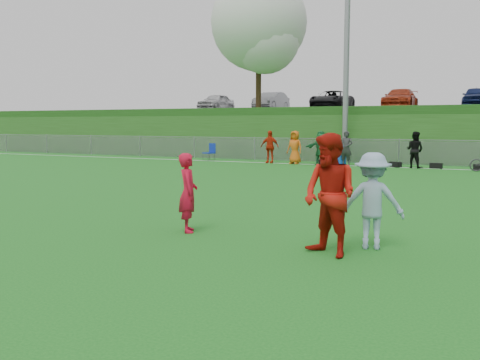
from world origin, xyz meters
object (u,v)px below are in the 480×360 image
Objects in this scene: player_red_center at (330,195)px; player_blue at (372,201)px; recycling_bin at (340,155)px; player_red_left at (188,193)px.

player_red_center is 1.21× the size of player_blue.
player_red_center is 18.72m from recycling_bin.
player_red_center is 2.03× the size of recycling_bin.
player_red_center is 0.94m from player_blue.
player_red_left is at bearing -164.70° from player_red_center.
player_red_center is at bearing -75.10° from recycling_bin.
player_red_left is 1.59× the size of recycling_bin.
player_blue is (3.45, 0.15, 0.04)m from player_red_left.
player_red_center reaches higher than player_blue.
player_red_center reaches higher than player_red_left.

